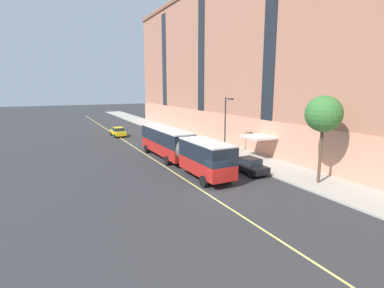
% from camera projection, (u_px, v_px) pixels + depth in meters
% --- Properties ---
extents(ground_plane, '(260.00, 260.00, 0.00)m').
position_uv_depth(ground_plane, '(217.00, 192.00, 24.01)').
color(ground_plane, '#303033').
extents(sidewalk, '(5.04, 160.00, 0.15)m').
position_uv_depth(sidewalk, '(279.00, 168.00, 30.68)').
color(sidewalk, '#ADA89E').
rests_on(sidewalk, ground).
extents(apartment_facade, '(15.20, 110.00, 24.76)m').
position_uv_depth(apartment_facade, '(374.00, 45.00, 29.46)').
color(apartment_facade, '#B2755B').
rests_on(apartment_facade, ground).
extents(city_bus, '(2.95, 18.22, 3.53)m').
position_uv_depth(city_bus, '(179.00, 146.00, 32.07)').
color(city_bus, red).
rests_on(city_bus, ground).
extents(parked_car_black_0, '(1.90, 4.47, 1.56)m').
position_uv_depth(parked_car_black_0, '(249.00, 165.00, 29.16)').
color(parked_car_black_0, black).
rests_on(parked_car_black_0, ground).
extents(parked_car_red_1, '(2.05, 4.53, 1.56)m').
position_uv_depth(parked_car_red_1, '(180.00, 139.00, 43.66)').
color(parked_car_red_1, '#B21E19').
rests_on(parked_car_red_1, ground).
extents(parked_car_green_2, '(2.05, 4.45, 1.56)m').
position_uv_depth(parked_car_green_2, '(164.00, 134.00, 48.92)').
color(parked_car_green_2, '#23603D').
rests_on(parked_car_green_2, ground).
extents(parked_car_silver_3, '(1.98, 4.33, 1.56)m').
position_uv_depth(parked_car_silver_3, '(207.00, 150.00, 36.51)').
color(parked_car_silver_3, '#B7B7BC').
rests_on(parked_car_silver_3, ground).
extents(taxi_cab, '(2.04, 4.52, 1.56)m').
position_uv_depth(taxi_cab, '(118.00, 132.00, 51.00)').
color(taxi_cab, yellow).
rests_on(taxi_cab, ground).
extents(street_tree_mid_block, '(3.04, 3.04, 7.47)m').
position_uv_depth(street_tree_mid_block, '(324.00, 114.00, 24.82)').
color(street_tree_mid_block, brown).
rests_on(street_tree_mid_block, sidewalk).
extents(street_lamp, '(0.36, 1.48, 6.94)m').
position_uv_depth(street_lamp, '(226.00, 120.00, 35.34)').
color(street_lamp, '#2D2D30').
rests_on(street_lamp, sidewalk).
extents(lane_centerline, '(0.16, 140.00, 0.01)m').
position_uv_depth(lane_centerline, '(190.00, 183.00, 26.25)').
color(lane_centerline, '#E0D66B').
rests_on(lane_centerline, ground).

